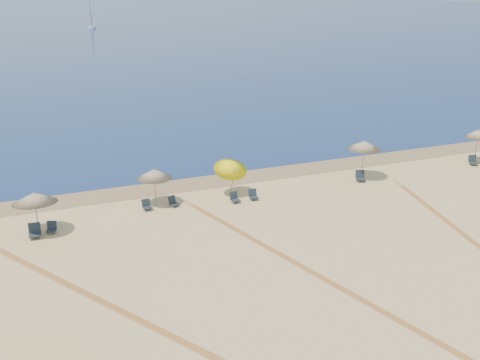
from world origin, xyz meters
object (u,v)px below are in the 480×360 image
object	(u,v)px
umbrella_4	(364,145)
chair_5	(173,202)
chair_7	(253,195)
chair_2	(35,231)
chair_9	(473,161)
chair_3	(52,228)
sailboat_0	(91,20)
umbrella_3	(231,166)
umbrella_2	(154,174)
chair_6	(235,198)
chair_4	(147,205)
chair_8	(360,176)
umbrella_5	(478,134)
umbrella_1	(34,198)

from	to	relation	value
umbrella_4	chair_5	world-z (taller)	umbrella_4
chair_7	chair_2	bearing A→B (deg)	-171.45
umbrella_4	chair_9	distance (m)	9.21
chair_2	chair_3	world-z (taller)	chair_2
chair_3	sailboat_0	distance (m)	134.04
chair_2	chair_9	world-z (taller)	chair_2
umbrella_3	umbrella_2	bearing A→B (deg)	177.74
chair_6	chair_4	bearing A→B (deg)	162.40
chair_4	chair_8	xyz separation A→B (m)	(14.29, -0.42, 0.05)
chair_4	chair_9	size ratio (longest dim) A/B	0.77
umbrella_5	chair_3	world-z (taller)	umbrella_5
umbrella_5	chair_4	size ratio (longest dim) A/B	3.96
umbrella_5	chair_4	world-z (taller)	umbrella_5
umbrella_1	chair_3	xyz separation A→B (m)	(0.65, -0.30, -1.69)
chair_9	chair_2	bearing A→B (deg)	-158.43
umbrella_4	chair_3	bearing A→B (deg)	-176.01
chair_2	chair_5	size ratio (longest dim) A/B	1.03
chair_3	chair_4	bearing A→B (deg)	29.21
umbrella_5	sailboat_0	distance (m)	131.65
chair_5	chair_9	distance (m)	22.23
umbrella_5	sailboat_0	xyz separation A→B (m)	(-9.69, 131.30, 0.30)
umbrella_5	chair_6	bearing A→B (deg)	-177.60
chair_8	sailboat_0	bearing A→B (deg)	112.62
umbrella_3	chair_4	distance (m)	5.67
chair_7	sailboat_0	xyz separation A→B (m)	(8.33, 132.08, 2.18)
umbrella_1	chair_7	world-z (taller)	umbrella_1
umbrella_1	umbrella_4	distance (m)	20.88
chair_7	sailboat_0	distance (m)	132.36
chair_4	chair_7	xyz separation A→B (m)	(6.39, -0.81, 0.00)
chair_6	chair_8	bearing A→B (deg)	-5.83
chair_2	chair_5	xyz separation A→B (m)	(7.80, 1.47, -0.06)
chair_5	umbrella_1	bearing A→B (deg)	164.27
umbrella_5	umbrella_3	bearing A→B (deg)	178.39
umbrella_3	chair_4	world-z (taller)	umbrella_3
umbrella_1	umbrella_4	size ratio (longest dim) A/B	0.91
umbrella_2	chair_2	size ratio (longest dim) A/B	2.98
chair_2	chair_7	bearing A→B (deg)	6.30
chair_5	chair_9	world-z (taller)	chair_9
umbrella_1	chair_9	world-z (taller)	umbrella_1
chair_2	umbrella_3	bearing A→B (deg)	12.94
chair_3	sailboat_0	xyz separation A→B (m)	(20.10, 132.51, 2.19)
umbrella_4	chair_4	xyz separation A→B (m)	(-14.82, -0.17, -1.99)
umbrella_2	umbrella_5	size ratio (longest dim) A/B	0.89
umbrella_5	chair_9	distance (m)	2.00
chair_6	chair_9	distance (m)	18.63
umbrella_1	umbrella_3	xyz separation A→B (m)	(11.45, 1.44, -0.12)
chair_5	umbrella_2	bearing A→B (deg)	116.94
chair_6	chair_8	xyz separation A→B (m)	(9.12, 0.42, 0.04)
umbrella_4	umbrella_3	bearing A→B (deg)	177.93
umbrella_5	chair_4	bearing A→B (deg)	179.94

